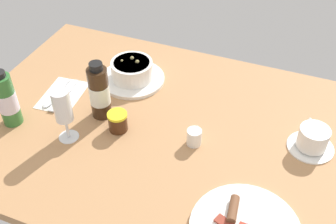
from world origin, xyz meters
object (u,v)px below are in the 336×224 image
cutlery_setting (62,95)px  sauce_bottle_brown (99,92)px  porridge_bowl (132,72)px  sauce_bottle_green (7,100)px  coffee_cup (313,139)px  jam_jar (118,121)px  creamer_jug (194,137)px  wine_glass (63,108)px

cutlery_setting → sauce_bottle_brown: size_ratio=0.96×
porridge_bowl → sauce_bottle_green: bearing=52.6°
cutlery_setting → coffee_cup: size_ratio=1.37×
jam_jar → sauce_bottle_green: sauce_bottle_green is taller
cutlery_setting → creamer_jug: bearing=174.6°
wine_glass → jam_jar: size_ratio=2.78×
cutlery_setting → jam_jar: jam_jar is taller
coffee_cup → wine_glass: wine_glass is taller
coffee_cup → sauce_bottle_brown: (60.28, 8.92, 5.22)cm
porridge_bowl → sauce_bottle_brown: (1.21, 18.91, 5.03)cm
jam_jar → sauce_bottle_green: size_ratio=0.33×
coffee_cup → jam_jar: 54.32cm
jam_jar → sauce_bottle_green: (30.40, 8.54, 5.36)cm
coffee_cup → creamer_jug: coffee_cup is taller
porridge_bowl → coffee_cup: bearing=170.4°
cutlery_setting → jam_jar: (-23.81, 7.00, 2.74)cm
cutlery_setting → wine_glass: wine_glass is taller
porridge_bowl → sauce_bottle_green: size_ratio=1.18×
coffee_cup → jam_jar: coffee_cup is taller
wine_glass → jam_jar: wine_glass is taller
porridge_bowl → cutlery_setting: size_ratio=1.19×
coffee_cup → porridge_bowl: bearing=-9.6°
coffee_cup → wine_glass: 68.22cm
cutlery_setting → coffee_cup: coffee_cup is taller
cutlery_setting → sauce_bottle_brown: sauce_bottle_brown is taller
cutlery_setting → creamer_jug: (-46.06, 4.34, 2.27)cm
coffee_cup → sauce_bottle_green: 86.04cm
coffee_cup → sauce_bottle_green: bearing=14.5°
sauce_bottle_green → sauce_bottle_brown: sauce_bottle_brown is taller
wine_glass → porridge_bowl: bearing=-99.7°
wine_glass → coffee_cup: bearing=-161.8°
sauce_bottle_green → sauce_bottle_brown: bearing=-151.2°
cutlery_setting → sauce_bottle_green: sauce_bottle_green is taller
jam_jar → sauce_bottle_brown: bearing=-28.3°
coffee_cup → wine_glass: (64.42, 21.15, 7.53)cm
cutlery_setting → jam_jar: size_ratio=3.01×
wine_glass → sauce_bottle_brown: 13.12cm
porridge_bowl → jam_jar: porridge_bowl is taller
creamer_jug → wine_glass: (33.91, 10.83, 8.26)cm
creamer_jug → wine_glass: wine_glass is taller
cutlery_setting → sauce_bottle_brown: bearing=169.7°
jam_jar → coffee_cup: bearing=-166.2°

